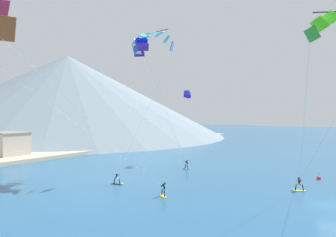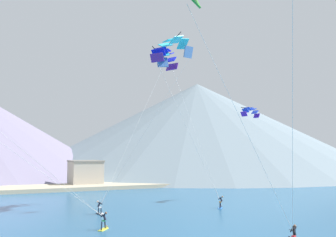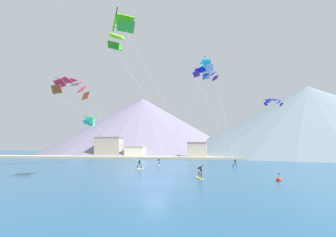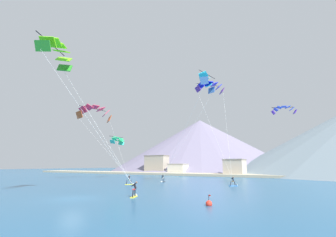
{
  "view_description": "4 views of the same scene",
  "coord_description": "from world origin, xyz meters",
  "px_view_note": "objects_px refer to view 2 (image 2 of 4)",
  "views": [
    {
      "loc": [
        -35.96,
        -3.93,
        9.18
      ],
      "look_at": [
        -0.16,
        19.35,
        8.46
      ],
      "focal_mm": 35.0,
      "sensor_mm": 36.0,
      "label": 1
    },
    {
      "loc": [
        -15.39,
        -17.33,
        6.85
      ],
      "look_at": [
        -0.55,
        14.63,
        10.08
      ],
      "focal_mm": 40.0,
      "sensor_mm": 36.0,
      "label": 2
    },
    {
      "loc": [
        5.85,
        -28.07,
        3.8
      ],
      "look_at": [
        -0.64,
        12.04,
        8.19
      ],
      "focal_mm": 28.0,
      "sensor_mm": 36.0,
      "label": 3
    },
    {
      "loc": [
        20.47,
        -15.87,
        3.36
      ],
      "look_at": [
        3.75,
        12.58,
        10.23
      ],
      "focal_mm": 24.0,
      "sensor_mm": 36.0,
      "label": 4
    }
  ],
  "objects_px": {
    "parafoil_kite_distant_low_drift": "(250,111)",
    "kitesurfer_near_lead": "(100,211)",
    "kitesurfer_far_left": "(105,224)",
    "parafoil_kite_near_lead": "(172,49)",
    "kitesurfer_near_trail": "(221,205)",
    "parafoil_kite_near_trail": "(165,57)"
  },
  "relations": [
    {
      "from": "kitesurfer_near_trail",
      "to": "parafoil_kite_distant_low_drift",
      "type": "xyz_separation_m",
      "value": [
        8.2,
        4.46,
        12.53
      ]
    },
    {
      "from": "kitesurfer_near_lead",
      "to": "parafoil_kite_distant_low_drift",
      "type": "bearing_deg",
      "value": 7.44
    },
    {
      "from": "kitesurfer_near_lead",
      "to": "kitesurfer_far_left",
      "type": "relative_size",
      "value": 1.07
    },
    {
      "from": "parafoil_kite_near_lead",
      "to": "kitesurfer_near_lead",
      "type": "bearing_deg",
      "value": -171.52
    },
    {
      "from": "kitesurfer_near_lead",
      "to": "parafoil_kite_near_lead",
      "type": "relative_size",
      "value": 0.09
    },
    {
      "from": "kitesurfer_near_lead",
      "to": "parafoil_kite_near_lead",
      "type": "bearing_deg",
      "value": 8.48
    },
    {
      "from": "parafoil_kite_near_trail",
      "to": "kitesurfer_near_lead",
      "type": "bearing_deg",
      "value": -158.5
    },
    {
      "from": "kitesurfer_near_lead",
      "to": "kitesurfer_near_trail",
      "type": "distance_m",
      "value": 14.92
    },
    {
      "from": "kitesurfer_near_lead",
      "to": "parafoil_kite_distant_low_drift",
      "type": "relative_size",
      "value": 0.43
    },
    {
      "from": "kitesurfer_far_left",
      "to": "parafoil_kite_distant_low_drift",
      "type": "distance_m",
      "value": 29.85
    },
    {
      "from": "kitesurfer_near_lead",
      "to": "kitesurfer_near_trail",
      "type": "height_order",
      "value": "kitesurfer_near_trail"
    },
    {
      "from": "kitesurfer_near_trail",
      "to": "kitesurfer_far_left",
      "type": "xyz_separation_m",
      "value": [
        -16.55,
        -6.56,
        0.03
      ]
    },
    {
      "from": "kitesurfer_far_left",
      "to": "parafoil_kite_near_trail",
      "type": "distance_m",
      "value": 25.26
    },
    {
      "from": "kitesurfer_far_left",
      "to": "parafoil_kite_distant_low_drift",
      "type": "height_order",
      "value": "parafoil_kite_distant_low_drift"
    },
    {
      "from": "kitesurfer_far_left",
      "to": "parafoil_kite_near_trail",
      "type": "relative_size",
      "value": 0.09
    },
    {
      "from": "kitesurfer_far_left",
      "to": "parafoil_kite_distant_low_drift",
      "type": "relative_size",
      "value": 0.41
    },
    {
      "from": "parafoil_kite_near_lead",
      "to": "parafoil_kite_distant_low_drift",
      "type": "height_order",
      "value": "parafoil_kite_near_lead"
    },
    {
      "from": "parafoil_kite_near_lead",
      "to": "parafoil_kite_distant_low_drift",
      "type": "distance_m",
      "value": 15.49
    },
    {
      "from": "kitesurfer_far_left",
      "to": "parafoil_kite_near_lead",
      "type": "distance_m",
      "value": 24.71
    },
    {
      "from": "kitesurfer_near_trail",
      "to": "parafoil_kite_near_trail",
      "type": "relative_size",
      "value": 0.08
    },
    {
      "from": "kitesurfer_near_trail",
      "to": "parafoil_kite_distant_low_drift",
      "type": "bearing_deg",
      "value": 28.56
    },
    {
      "from": "parafoil_kite_distant_low_drift",
      "to": "kitesurfer_near_lead",
      "type": "bearing_deg",
      "value": -172.56
    }
  ]
}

